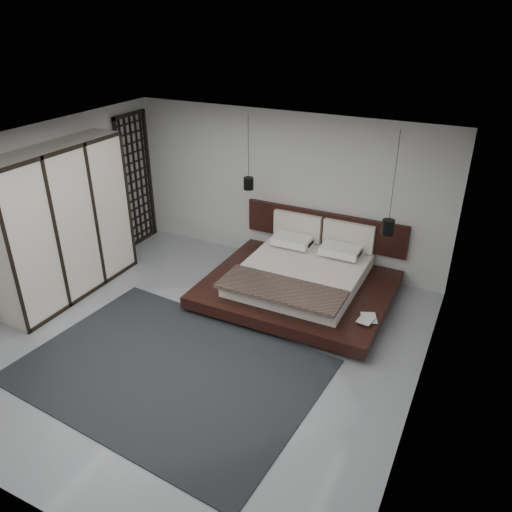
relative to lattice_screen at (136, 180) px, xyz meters
The scene contains 14 objects.
floor 4.05m from the lattice_screen, 39.71° to the right, with size 6.00×6.00×0.00m, color gray.
ceiling 4.12m from the lattice_screen, 39.71° to the right, with size 6.00×6.00×0.00m, color white.
wall_back 3.00m from the lattice_screen, 10.56° to the left, with size 6.00×6.00×0.00m, color #B7B7B4.
wall_front 6.20m from the lattice_screen, 61.57° to the right, with size 6.00×6.00×0.00m, color #B7B7B4.
wall_left 2.45m from the lattice_screen, 91.17° to the right, with size 6.00×6.00×0.00m, color #B7B7B4.
wall_right 6.44m from the lattice_screen, 22.38° to the right, with size 6.00×6.00×0.00m, color #B7B7B4.
lattice_screen is the anchor object (origin of this frame).
bed 3.92m from the lattice_screen, ahead, with size 2.99×2.48×1.11m.
book_lower 5.22m from the lattice_screen, 13.92° to the right, with size 0.22×0.29×0.03m, color #99724C.
book_upper 5.21m from the lattice_screen, 14.33° to the right, with size 0.21×0.28×0.02m, color #99724C.
pendant_left 2.55m from the lattice_screen, ahead, with size 0.17×0.17×1.27m.
pendant_right 4.98m from the lattice_screen, ahead, with size 0.20×0.20×1.64m.
wardrobe 2.18m from the lattice_screen, 83.37° to the right, with size 0.60×2.55×2.50m.
rug 4.50m from the lattice_screen, 47.39° to the right, with size 3.87×2.77×0.02m, color black.
Camera 1 is at (3.36, -4.94, 4.41)m, focal length 35.00 mm.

